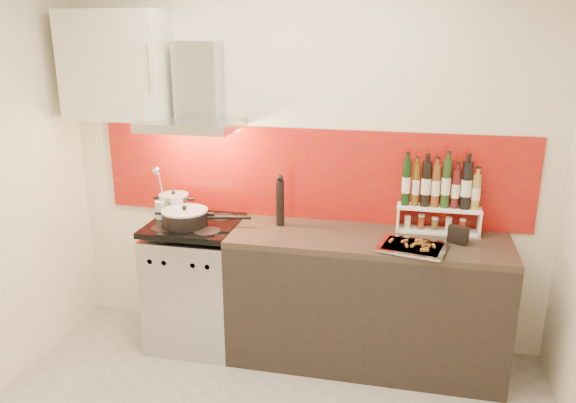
% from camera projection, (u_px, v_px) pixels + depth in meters
% --- Properties ---
extents(back_wall, '(3.40, 0.02, 2.60)m').
position_uv_depth(back_wall, '(302.00, 162.00, 3.89)').
color(back_wall, silver).
rests_on(back_wall, ground).
extents(backsplash, '(3.00, 0.02, 0.64)m').
position_uv_depth(backsplash, '(309.00, 174.00, 3.89)').
color(backsplash, maroon).
rests_on(backsplash, back_wall).
extents(range_stove, '(0.60, 0.60, 0.91)m').
position_uv_depth(range_stove, '(197.00, 284.00, 4.00)').
color(range_stove, '#B7B7BA').
rests_on(range_stove, ground).
extents(counter, '(1.80, 0.60, 0.90)m').
position_uv_depth(counter, '(366.00, 300.00, 3.75)').
color(counter, black).
rests_on(counter, ground).
extents(range_hood, '(0.62, 0.50, 0.61)m').
position_uv_depth(range_hood, '(195.00, 98.00, 3.75)').
color(range_hood, '#B7B7BA').
rests_on(range_hood, back_wall).
extents(upper_cabinet, '(0.70, 0.35, 0.72)m').
position_uv_depth(upper_cabinet, '(117.00, 65.00, 3.80)').
color(upper_cabinet, beige).
rests_on(upper_cabinet, back_wall).
extents(stock_pot, '(0.21, 0.21, 0.18)m').
position_uv_depth(stock_pot, '(174.00, 205.00, 3.99)').
color(stock_pot, '#B7B7BA').
rests_on(stock_pot, range_stove).
extents(saute_pan, '(0.60, 0.31, 0.14)m').
position_uv_depth(saute_pan, '(186.00, 217.00, 3.79)').
color(saute_pan, black).
rests_on(saute_pan, range_stove).
extents(utensil_jar, '(0.08, 0.12, 0.40)m').
position_uv_depth(utensil_jar, '(161.00, 204.00, 3.91)').
color(utensil_jar, silver).
rests_on(utensil_jar, range_stove).
extents(pepper_mill, '(0.06, 0.06, 0.36)m').
position_uv_depth(pepper_mill, '(280.00, 201.00, 3.79)').
color(pepper_mill, black).
rests_on(pepper_mill, counter).
extents(step_shelf, '(0.54, 0.15, 0.49)m').
position_uv_depth(step_shelf, '(440.00, 197.00, 3.64)').
color(step_shelf, white).
rests_on(step_shelf, counter).
extents(caddy_box, '(0.13, 0.09, 0.10)m').
position_uv_depth(caddy_box, '(458.00, 234.00, 3.49)').
color(caddy_box, black).
rests_on(caddy_box, counter).
extents(baking_tray, '(0.45, 0.38, 0.03)m').
position_uv_depth(baking_tray, '(413.00, 247.00, 3.41)').
color(baking_tray, silver).
rests_on(baking_tray, counter).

